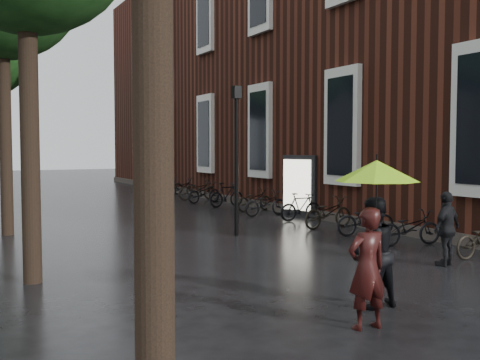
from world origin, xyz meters
TOP-DOWN VIEW (x-y plane):
  - brick_building at (10.47, 19.46)m, footprint 10.20×33.20m
  - person_burgundy at (-0.66, 2.33)m, footprint 0.60×0.41m
  - person_black at (0.06, 3.06)m, footprint 0.81×0.64m
  - lime_umbrella at (-0.26, 2.62)m, footprint 1.14×1.14m
  - pedestrian_walking at (3.37, 4.61)m, footprint 0.93×0.56m
  - parked_bicycles at (4.58, 14.54)m, footprint 2.13×19.12m
  - ad_lightbox at (5.29, 12.54)m, footprint 0.32×1.39m
  - lamp_post at (1.45, 9.92)m, footprint 0.20×0.20m
  - cycle_sign at (-2.58, 17.95)m, footprint 0.13×0.46m

SIDE VIEW (x-z plane):
  - parked_bicycles at x=4.58m, z-range -0.04..0.93m
  - pedestrian_walking at x=3.37m, z-range 0.00..1.48m
  - person_burgundy at x=-0.66m, z-range 0.00..1.58m
  - person_black at x=0.06m, z-range 0.00..1.63m
  - ad_lightbox at x=5.29m, z-range 0.00..2.10m
  - cycle_sign at x=-2.58m, z-range 0.40..2.91m
  - lime_umbrella at x=-0.26m, z-range 1.19..2.87m
  - lamp_post at x=1.45m, z-range 0.42..4.39m
  - brick_building at x=10.47m, z-range -0.01..11.99m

